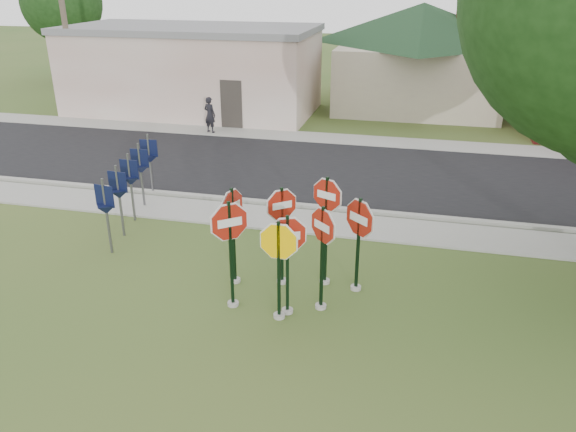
% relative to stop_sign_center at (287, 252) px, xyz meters
% --- Properties ---
extents(ground, '(120.00, 120.00, 0.00)m').
position_rel_stop_sign_center_xyz_m(ground, '(0.01, -0.87, -1.42)').
color(ground, '#34541F').
rests_on(ground, ground).
extents(sidewalk_near, '(60.00, 1.60, 0.06)m').
position_rel_stop_sign_center_xyz_m(sidewalk_near, '(0.01, 4.63, -1.39)').
color(sidewalk_near, gray).
rests_on(sidewalk_near, ground).
extents(road, '(60.00, 7.00, 0.04)m').
position_rel_stop_sign_center_xyz_m(road, '(0.01, 9.13, -1.40)').
color(road, black).
rests_on(road, ground).
extents(sidewalk_far, '(60.00, 1.60, 0.06)m').
position_rel_stop_sign_center_xyz_m(sidewalk_far, '(0.01, 13.43, -1.39)').
color(sidewalk_far, gray).
rests_on(sidewalk_far, ground).
extents(curb, '(60.00, 0.20, 0.14)m').
position_rel_stop_sign_center_xyz_m(curb, '(0.01, 5.63, -1.35)').
color(curb, gray).
rests_on(curb, ground).
extents(stop_sign_center, '(1.01, 0.46, 2.33)m').
position_rel_stop_sign_center_xyz_m(stop_sign_center, '(0.00, 0.00, 0.00)').
color(stop_sign_center, '#9A978F').
rests_on(stop_sign_center, ground).
extents(stop_sign_yellow, '(1.07, 0.24, 2.28)m').
position_rel_stop_sign_center_xyz_m(stop_sign_yellow, '(-0.12, -0.22, -0.05)').
color(stop_sign_yellow, '#9A978F').
rests_on(stop_sign_yellow, ground).
extents(stop_sign_left, '(0.87, 0.72, 2.51)m').
position_rel_stop_sign_center_xyz_m(stop_sign_left, '(-1.20, -0.00, 0.14)').
color(stop_sign_left, '#9A978F').
rests_on(stop_sign_left, ground).
extents(stop_sign_right, '(0.78, 0.71, 2.43)m').
position_rel_stop_sign_center_xyz_m(stop_sign_right, '(0.65, 0.33, 0.07)').
color(stop_sign_right, '#9A978F').
rests_on(stop_sign_right, ground).
extents(stop_sign_back_right, '(0.93, 0.44, 2.67)m').
position_rel_stop_sign_center_xyz_m(stop_sign_back_right, '(0.54, 1.39, 0.23)').
color(stop_sign_back_right, '#9A978F').
rests_on(stop_sign_back_right, ground).
extents(stop_sign_back_left, '(0.78, 0.64, 2.43)m').
position_rel_stop_sign_center_xyz_m(stop_sign_back_left, '(-0.41, 1.18, 0.05)').
color(stop_sign_back_left, '#9A978F').
rests_on(stop_sign_back_left, ground).
extents(stop_sign_far_right, '(0.89, 0.77, 2.33)m').
position_rel_stop_sign_center_xyz_m(stop_sign_far_right, '(1.28, 1.27, 0.00)').
color(stop_sign_far_right, '#9A978F').
rests_on(stop_sign_far_right, ground).
extents(stop_sign_far_left, '(0.33, 1.01, 2.41)m').
position_rel_stop_sign_center_xyz_m(stop_sign_far_left, '(-1.47, 0.96, 0.06)').
color(stop_sign_far_left, '#9A978F').
rests_on(stop_sign_far_left, ground).
extents(route_sign_row, '(1.43, 4.63, 2.00)m').
position_rel_stop_sign_center_xyz_m(route_sign_row, '(-5.39, 3.63, -0.20)').
color(route_sign_row, '#59595E').
rests_on(route_sign_row, ground).
extents(building_stucco, '(12.20, 6.20, 4.20)m').
position_rel_stop_sign_center_xyz_m(building_stucco, '(-8.99, 17.13, 0.73)').
color(building_stucco, silver).
rests_on(building_stucco, ground).
extents(building_house, '(11.60, 11.60, 6.20)m').
position_rel_stop_sign_center_xyz_m(building_house, '(2.01, 21.13, 2.22)').
color(building_house, '#C2B59A').
rests_on(building_house, ground).
extents(utility_pole_near, '(2.20, 0.26, 9.50)m').
position_rel_stop_sign_center_xyz_m(utility_pole_near, '(-13.99, 14.33, 3.54)').
color(utility_pole_near, '#473B2F').
rests_on(utility_pole_near, ground).
extents(bg_tree_left, '(4.90, 4.90, 7.35)m').
position_rel_stop_sign_center_xyz_m(bg_tree_left, '(-19.99, 23.13, 3.45)').
color(bg_tree_left, black).
rests_on(bg_tree_left, ground).
extents(pedestrian, '(0.66, 0.54, 1.57)m').
position_rel_stop_sign_center_xyz_m(pedestrian, '(-6.67, 13.14, -0.58)').
color(pedestrian, black).
rests_on(pedestrian, sidewalk_far).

